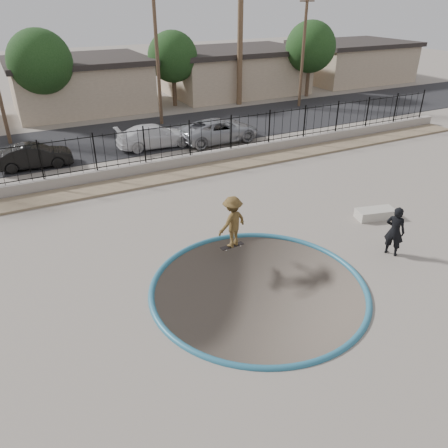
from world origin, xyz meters
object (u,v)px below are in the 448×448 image
videographer (395,231)px  car_c (155,136)px  skater (232,224)px  car_d (219,130)px  car_b (34,156)px  concrete_ledge (375,214)px  skateboard (232,246)px

videographer → car_c: size_ratio=0.40×
skater → videographer: 5.76m
skater → car_d: size_ratio=0.39×
car_b → car_d: car_d is taller
videographer → car_b: size_ratio=0.49×
videographer → concrete_ledge: size_ratio=1.17×
skateboard → car_d: car_d is taller
car_b → car_d: size_ratio=0.76×
car_b → skater: bearing=-151.5°
skater → car_d: 12.98m
videographer → car_c: (-3.48, 15.61, -0.23)m
concrete_ledge → car_d: 12.48m
concrete_ledge → car_b: size_ratio=0.42×
skateboard → car_d: 12.99m
skater → skateboard: 0.91m
concrete_ledge → car_c: (-5.04, 13.23, 0.51)m
skater → videographer: (4.91, -3.01, -0.04)m
car_d → videographer: bearing=177.4°
skater → videographer: bearing=130.3°
skater → car_d: skater is taller
skater → videographer: skater is taller
videographer → concrete_ledge: bearing=-60.0°
skater → car_b: bearing=-84.0°
skateboard → videographer: bearing=-34.4°
videographer → skater: bearing=31.8°
skateboard → car_b: size_ratio=0.24×
skater → car_d: (5.40, 11.80, -0.24)m
skateboard → car_b: (-5.48, 12.17, 0.60)m
car_d → skateboard: bearing=154.7°
car_d → skater: bearing=154.7°
videographer → car_d: (0.49, 14.81, -0.19)m
skateboard → car_d: bearing=62.5°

